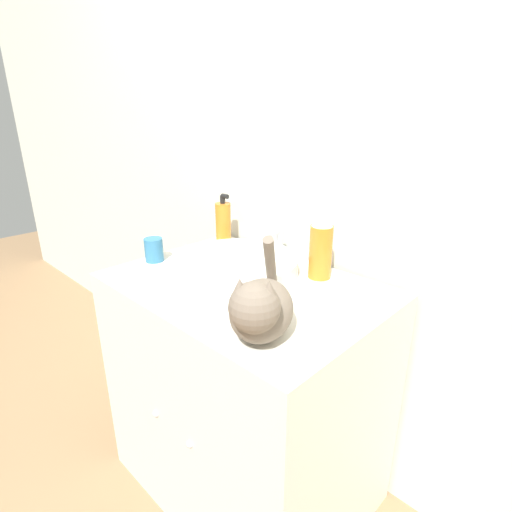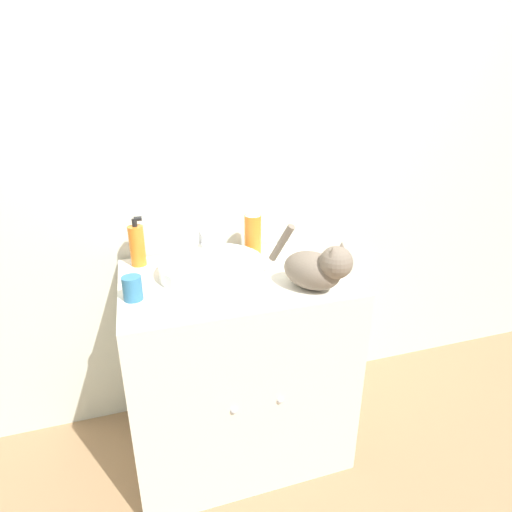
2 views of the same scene
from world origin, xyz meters
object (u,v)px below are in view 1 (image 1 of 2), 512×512
Objects in this scene: soap_bottle at (223,223)px; cup at (154,250)px; spray_bottle at (321,248)px; cat at (260,308)px.

cup is (-0.03, -0.30, -0.04)m from soap_bottle.
cat is at bearing -74.00° from spray_bottle.
soap_bottle is at bearing 84.58° from cup.
soap_bottle is (-0.59, 0.41, 0.00)m from cat.
cat is 1.53× the size of spray_bottle.
spray_bottle reaches higher than cup.
soap_bottle is at bearing 178.19° from spray_bottle.
soap_bottle is 0.31m from cup.
cup is at bearing -95.42° from soap_bottle.
cup is (-0.51, -0.29, -0.06)m from spray_bottle.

